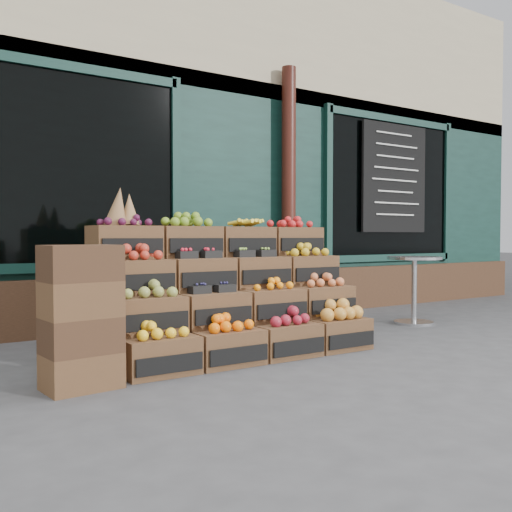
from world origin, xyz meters
TOP-DOWN VIEW (x-y plane):
  - ground at (0.00, 0.00)m, footprint 60.00×60.00m
  - shop_facade at (0.00, 5.11)m, footprint 12.00×6.24m
  - crate_display at (-0.59, 0.58)m, footprint 2.34×1.15m
  - spare_crates at (-2.08, 0.01)m, footprint 0.52×0.38m
  - bistro_table at (2.06, 0.72)m, footprint 0.63×0.63m
  - shopkeeper at (-2.08, 2.74)m, footprint 0.86×0.70m

SIDE VIEW (x-z plane):
  - ground at x=0.00m, z-range 0.00..0.00m
  - crate_display at x=-0.59m, z-range -0.28..1.18m
  - spare_crates at x=-2.08m, z-range 0.00..0.98m
  - bistro_table at x=2.06m, z-range 0.10..0.90m
  - shopkeeper at x=-2.08m, z-range 0.00..2.02m
  - shop_facade at x=0.00m, z-range 0.00..4.80m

